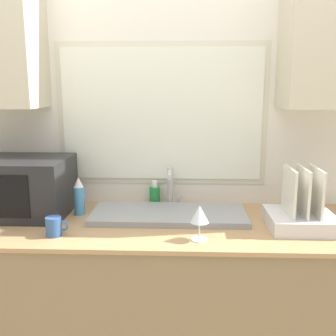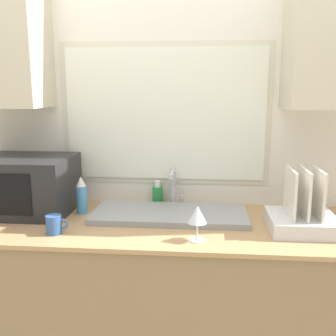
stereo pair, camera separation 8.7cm
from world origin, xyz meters
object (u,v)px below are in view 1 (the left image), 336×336
(soap_bottle, at_px, (155,194))
(wine_glass, at_px, (199,215))
(microwave, at_px, (20,186))
(dish_rack, at_px, (301,214))
(mug_near_sink, at_px, (54,226))
(faucet, at_px, (171,184))
(spray_bottle, at_px, (79,197))

(soap_bottle, distance_m, wine_glass, 0.57)
(soap_bottle, bearing_deg, microwave, -164.21)
(dish_rack, bearing_deg, mug_near_sink, -172.42)
(faucet, height_order, microwave, microwave)
(dish_rack, bearing_deg, soap_bottle, 154.00)
(faucet, distance_m, mug_near_sink, 0.69)
(faucet, xyz_separation_m, dish_rack, (0.62, -0.30, -0.06))
(microwave, distance_m, mug_near_sink, 0.42)
(faucet, bearing_deg, dish_rack, -25.85)
(dish_rack, relative_size, mug_near_sink, 2.99)
(microwave, relative_size, soap_bottle, 3.66)
(faucet, distance_m, spray_bottle, 0.50)
(faucet, xyz_separation_m, wine_glass, (0.14, -0.47, -0.02))
(spray_bottle, relative_size, wine_glass, 1.28)
(microwave, bearing_deg, dish_rack, -6.30)
(dish_rack, bearing_deg, faucet, 154.15)
(mug_near_sink, bearing_deg, dish_rack, 7.58)
(dish_rack, relative_size, wine_glass, 1.96)
(dish_rack, relative_size, soap_bottle, 2.23)
(dish_rack, distance_m, soap_bottle, 0.80)
(microwave, height_order, soap_bottle, microwave)
(dish_rack, bearing_deg, microwave, 173.70)
(microwave, height_order, mug_near_sink, microwave)
(microwave, relative_size, spray_bottle, 2.52)
(spray_bottle, height_order, soap_bottle, spray_bottle)
(faucet, relative_size, dish_rack, 0.71)
(soap_bottle, relative_size, mug_near_sink, 1.34)
(dish_rack, bearing_deg, spray_bottle, 172.08)
(faucet, bearing_deg, wine_glass, -73.61)
(microwave, xyz_separation_m, dish_rack, (1.41, -0.16, -0.08))
(faucet, relative_size, mug_near_sink, 2.11)
(microwave, bearing_deg, soap_bottle, 15.79)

